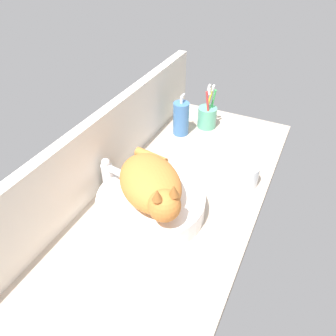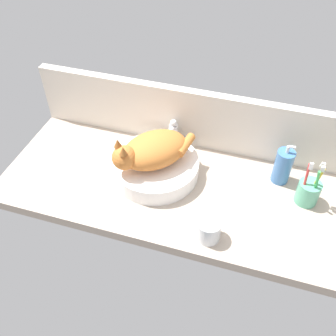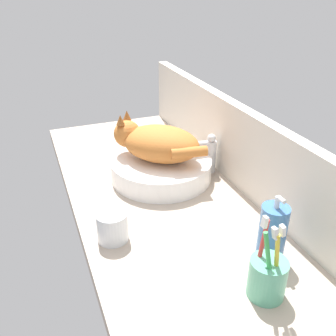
{
  "view_description": "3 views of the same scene",
  "coord_description": "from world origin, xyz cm",
  "px_view_note": "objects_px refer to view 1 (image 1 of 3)",
  "views": [
    {
      "loc": [
        -69.68,
        -32.41,
        73.8
      ],
      "look_at": [
        2.58,
        2.67,
        10.18
      ],
      "focal_mm": 35.0,
      "sensor_mm": 36.0,
      "label": 1
    },
    {
      "loc": [
        26.37,
        -91.08,
        102.1
      ],
      "look_at": [
        -0.75,
        -2.93,
        10.82
      ],
      "focal_mm": 40.0,
      "sensor_mm": 36.0,
      "label": 2
    },
    {
      "loc": [
        93.55,
        -33.94,
        60.63
      ],
      "look_at": [
        3.39,
        1.41,
        9.28
      ],
      "focal_mm": 40.0,
      "sensor_mm": 36.0,
      "label": 3
    }
  ],
  "objects_px": {
    "sink_basin": "(151,204)",
    "water_glass": "(246,176)",
    "faucet": "(110,176)",
    "toothbrush_cup": "(207,116)",
    "cat": "(152,184)",
    "soap_dispenser": "(181,118)"
  },
  "relations": [
    {
      "from": "cat",
      "to": "water_glass",
      "type": "xyz_separation_m",
      "value": [
        0.26,
        -0.22,
        -0.09
      ]
    },
    {
      "from": "sink_basin",
      "to": "toothbrush_cup",
      "type": "distance_m",
      "value": 0.55
    },
    {
      "from": "sink_basin",
      "to": "toothbrush_cup",
      "type": "xyz_separation_m",
      "value": [
        0.55,
        0.03,
        0.02
      ]
    },
    {
      "from": "faucet",
      "to": "toothbrush_cup",
      "type": "distance_m",
      "value": 0.55
    },
    {
      "from": "cat",
      "to": "toothbrush_cup",
      "type": "height_order",
      "value": "cat"
    },
    {
      "from": "cat",
      "to": "faucet",
      "type": "height_order",
      "value": "cat"
    },
    {
      "from": "faucet",
      "to": "toothbrush_cup",
      "type": "xyz_separation_m",
      "value": [
        0.53,
        -0.13,
        -0.02
      ]
    },
    {
      "from": "cat",
      "to": "soap_dispenser",
      "type": "bearing_deg",
      "value": 13.96
    },
    {
      "from": "cat",
      "to": "soap_dispenser",
      "type": "relative_size",
      "value": 1.74
    },
    {
      "from": "toothbrush_cup",
      "to": "cat",
      "type": "bearing_deg",
      "value": -176.25
    },
    {
      "from": "sink_basin",
      "to": "water_glass",
      "type": "distance_m",
      "value": 0.34
    },
    {
      "from": "soap_dispenser",
      "to": "cat",
      "type": "bearing_deg",
      "value": -166.04
    },
    {
      "from": "water_glass",
      "to": "faucet",
      "type": "bearing_deg",
      "value": 121.7
    },
    {
      "from": "water_glass",
      "to": "toothbrush_cup",
      "type": "bearing_deg",
      "value": 40.44
    },
    {
      "from": "cat",
      "to": "sink_basin",
      "type": "bearing_deg",
      "value": 49.95
    },
    {
      "from": "faucet",
      "to": "toothbrush_cup",
      "type": "bearing_deg",
      "value": -13.74
    },
    {
      "from": "sink_basin",
      "to": "cat",
      "type": "xyz_separation_m",
      "value": [
        -0.01,
        -0.01,
        0.09
      ]
    },
    {
      "from": "soap_dispenser",
      "to": "sink_basin",
      "type": "bearing_deg",
      "value": -167.02
    },
    {
      "from": "soap_dispenser",
      "to": "water_glass",
      "type": "height_order",
      "value": "soap_dispenser"
    },
    {
      "from": "sink_basin",
      "to": "water_glass",
      "type": "bearing_deg",
      "value": -41.49
    },
    {
      "from": "water_glass",
      "to": "sink_basin",
      "type": "bearing_deg",
      "value": 138.51
    },
    {
      "from": "faucet",
      "to": "soap_dispenser",
      "type": "bearing_deg",
      "value": -6.8
    }
  ]
}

